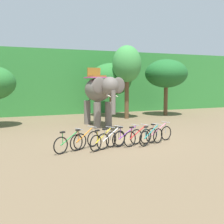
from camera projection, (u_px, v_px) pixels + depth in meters
ground_plane at (123, 140)px, 14.17m from camera, size 80.00×80.00×0.00m
foliage_hedge at (58, 82)px, 27.34m from camera, size 36.00×6.00×5.62m
tree_far_left at (111, 79)px, 23.51m from camera, size 3.50×3.50×4.37m
tree_far_right at (127, 65)px, 21.85m from camera, size 2.22×2.22×5.61m
tree_center at (166, 74)px, 24.01m from camera, size 3.55×3.55×4.72m
elephant at (99, 92)px, 18.20m from camera, size 2.08×4.16×3.78m
bike_green at (71, 143)px, 11.71m from camera, size 1.58×0.80×0.92m
bike_orange at (85, 140)px, 12.26m from camera, size 1.55×0.86×0.92m
bike_yellow at (104, 141)px, 12.14m from camera, size 1.53×0.87×0.92m
bike_white at (111, 139)px, 12.44m from camera, size 1.61×0.74×0.92m
bike_purple at (127, 137)px, 12.84m from camera, size 1.68×0.56×0.92m
bike_red at (138, 137)px, 12.90m from camera, size 1.66×0.64×0.92m
bike_teal at (151, 137)px, 13.03m from camera, size 1.61×0.76×0.92m
bike_pink at (159, 134)px, 13.74m from camera, size 1.67×0.59×0.92m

